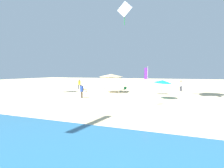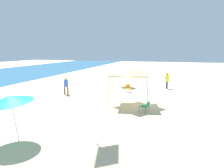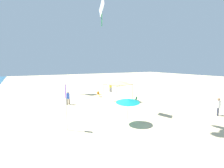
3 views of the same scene
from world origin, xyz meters
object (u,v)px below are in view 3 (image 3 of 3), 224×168
Objects in this scene: person_beachcomber at (111,86)px; person_by_tent at (218,105)px; folding_chair_left_of_tent at (135,99)px; banner_flag at (66,102)px; person_near_umbrella at (68,97)px; beach_umbrella at (128,101)px; kite_diamond_white at (102,8)px; canopy_tent at (118,83)px; folding_chair_near_cooler at (99,94)px.

person_by_tent is (-18.22, -2.65, -0.01)m from person_beachcomber.
folding_chair_left_of_tent is 0.22× the size of banner_flag.
beach_umbrella is at bearing 86.55° from person_near_umbrella.
kite_diamond_white reaches higher than person_near_umbrella.
person_by_tent is at bearing -104.88° from beach_umbrella.
person_beachcomber is (7.57, -2.91, -1.58)m from canopy_tent.
person_beachcomber is at bearing -39.37° from banner_flag.
kite_diamond_white reaches higher than person_by_tent.
kite_diamond_white is at bearing 98.89° from person_near_umbrella.
kite_diamond_white is (-7.67, 3.10, 10.67)m from folding_chair_near_cooler.
beach_umbrella is 17.15m from person_beachcomber.
person_by_tent is (-3.70, -14.57, -1.19)m from banner_flag.
person_by_tent is (-10.65, -5.56, -1.58)m from canopy_tent.
beach_umbrella is 12.95m from folding_chair_near_cooler.
canopy_tent is 1.87× the size of person_beachcomber.
person_by_tent reaches higher than person_near_umbrella.
canopy_tent is 1.88× the size of person_by_tent.
banner_flag reaches higher than person_beachcomber.
person_beachcomber is 11.33m from person_near_umbrella.
folding_chair_left_of_tent is 11.98m from banner_flag.
banner_flag is 2.06× the size of person_by_tent.
canopy_tent is 12.12m from person_by_tent.
folding_chair_left_of_tent is at bearing -71.70° from kite_diamond_white.
banner_flag is 15.08m from person_by_tent.
kite_diamond_white is (-3.31, 4.07, 8.48)m from canopy_tent.
banner_flag reaches higher than folding_chair_left_of_tent.
canopy_tent is 1.99× the size of person_near_umbrella.
beach_umbrella is 1.39× the size of person_near_umbrella.
folding_chair_near_cooler is at bearing -13.25° from beach_umbrella.
kite_diamond_white is at bearing -133.28° from folding_chair_near_cooler.
kite_diamond_white is at bearing -54.49° from folding_chair_left_of_tent.
folding_chair_left_of_tent is 0.44× the size of person_beachcomber.
person_near_umbrella is 11.52m from kite_diamond_white.
canopy_tent is at bearing -52.31° from banner_flag.
beach_umbrella reaches higher than folding_chair_left_of_tent.
person_beachcomber is at bearing -113.27° from person_by_tent.
banner_flag is (-6.96, 9.00, -0.39)m from canopy_tent.
beach_umbrella is at bearing -46.42° from person_by_tent.
person_by_tent is at bearing 115.72° from person_near_umbrella.
kite_diamond_white is at bearing -68.86° from person_by_tent.
folding_chair_left_of_tent is at bearing -41.34° from beach_umbrella.
kite_diamond_white reaches higher than banner_flag.
person_beachcomber is (14.52, -11.92, -1.19)m from banner_flag.
folding_chair_left_of_tent is at bearing -88.20° from folding_chair_near_cooler.
beach_umbrella is 1.32× the size of person_by_tent.
folding_chair_near_cooler is (4.36, 0.97, -2.19)m from canopy_tent.
canopy_tent is at bearing -47.30° from kite_diamond_white.
person_near_umbrella is at bearing -91.05° from folding_chair_left_of_tent.
person_beachcomber is 18.41m from person_by_tent.
beach_umbrella is 2.96× the size of folding_chair_near_cooler.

